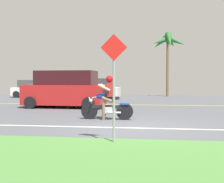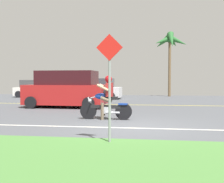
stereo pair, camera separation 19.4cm
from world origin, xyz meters
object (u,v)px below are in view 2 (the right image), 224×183
(motorcyclist, at_px, (106,101))
(street_sign, at_px, (110,78))
(parked_car_1, at_px, (96,89))
(suv_nearby, at_px, (67,90))
(parked_car_0, at_px, (36,89))
(palm_tree_0, at_px, (170,44))

(motorcyclist, height_order, street_sign, street_sign)
(parked_car_1, relative_size, street_sign, 1.62)
(suv_nearby, distance_m, parked_car_0, 9.67)
(suv_nearby, distance_m, street_sign, 9.14)
(motorcyclist, bearing_deg, palm_tree_0, 77.56)
(street_sign, bearing_deg, suv_nearby, 113.54)
(palm_tree_0, height_order, street_sign, palm_tree_0)
(suv_nearby, xyz_separation_m, parked_car_1, (0.27, 6.77, -0.22))
(suv_nearby, bearing_deg, parked_car_1, 87.69)
(parked_car_1, height_order, palm_tree_0, palm_tree_0)
(suv_nearby, bearing_deg, street_sign, -66.46)
(palm_tree_0, bearing_deg, parked_car_0, -167.49)
(parked_car_1, bearing_deg, suv_nearby, -92.31)
(parked_car_0, bearing_deg, palm_tree_0, 12.51)
(street_sign, bearing_deg, parked_car_0, 118.33)
(parked_car_1, bearing_deg, motorcyclist, -76.65)
(suv_nearby, height_order, street_sign, street_sign)
(motorcyclist, bearing_deg, parked_car_0, 123.19)
(motorcyclist, bearing_deg, street_sign, -79.68)
(parked_car_0, bearing_deg, street_sign, -61.67)
(suv_nearby, relative_size, parked_car_0, 1.23)
(parked_car_1, xyz_separation_m, palm_tree_0, (5.95, 3.89, 3.97))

